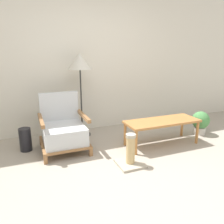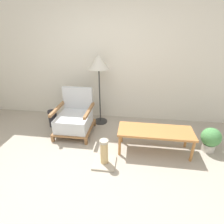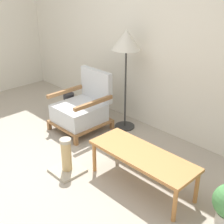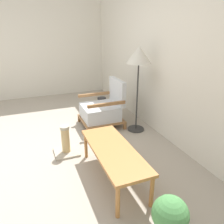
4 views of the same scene
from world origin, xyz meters
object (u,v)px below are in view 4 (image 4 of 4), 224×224
at_px(coffee_table, 114,152).
at_px(vase, 102,106).
at_px(potted_plant, 170,217).
at_px(armchair, 103,109).
at_px(scratching_post, 66,144).
at_px(floor_lamp, 139,59).

xyz_separation_m(coffee_table, vase, (-2.05, 0.57, -0.19)).
distance_m(vase, potted_plant, 3.01).
relative_size(armchair, coffee_table, 0.70).
bearing_deg(vase, scratching_post, -37.98).
bearing_deg(coffee_table, scratching_post, -151.09).
relative_size(floor_lamp, vase, 4.09).
height_order(vase, potted_plant, potted_plant).
distance_m(armchair, scratching_post, 1.11).
bearing_deg(vase, coffee_table, -15.53).
height_order(armchair, scratching_post, armchair).
height_order(vase, scratching_post, scratching_post).
relative_size(coffee_table, vase, 3.41).
relative_size(armchair, potted_plant, 1.99).
distance_m(armchair, floor_lamp, 1.12).
xyz_separation_m(coffee_table, scratching_post, (-0.77, -0.43, -0.21)).
bearing_deg(coffee_table, vase, 164.47).
bearing_deg(coffee_table, potted_plant, 8.30).
distance_m(vase, scratching_post, 1.62).
bearing_deg(potted_plant, scratching_post, -161.71).
distance_m(armchair, vase, 0.59).
relative_size(coffee_table, scratching_post, 2.79).
bearing_deg(scratching_post, coffee_table, 28.91).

